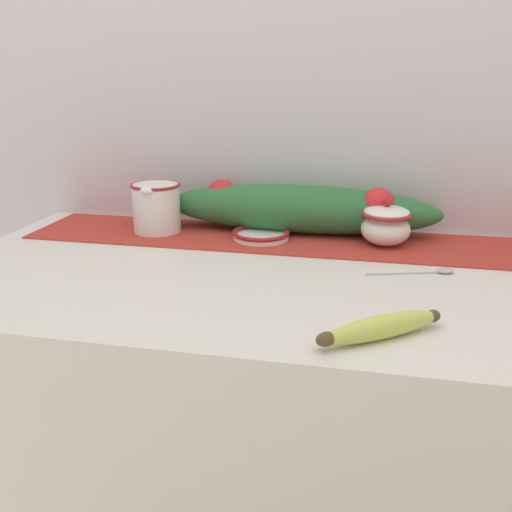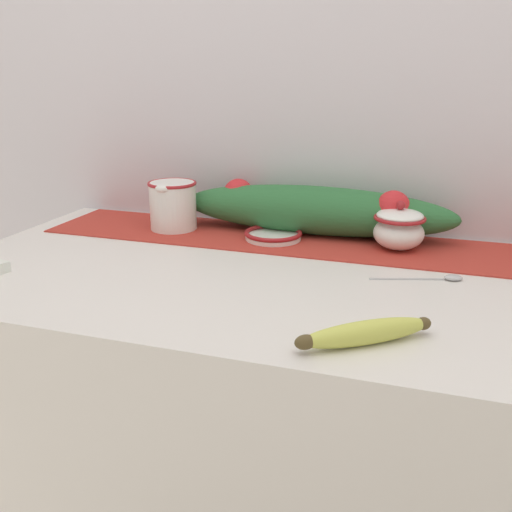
{
  "view_description": "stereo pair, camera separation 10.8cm",
  "coord_description": "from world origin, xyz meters",
  "px_view_note": "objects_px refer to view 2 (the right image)",
  "views": [
    {
      "loc": [
        0.18,
        -1.06,
        1.26
      ],
      "look_at": [
        -0.04,
        -0.06,
        0.93
      ],
      "focal_mm": 40.0,
      "sensor_mm": 36.0,
      "label": 1
    },
    {
      "loc": [
        0.28,
        -1.03,
        1.26
      ],
      "look_at": [
        -0.04,
        -0.06,
        0.93
      ],
      "focal_mm": 40.0,
      "sensor_mm": 36.0,
      "label": 2
    }
  ],
  "objects_px": {
    "cream_pitcher": "(173,204)",
    "small_dish": "(273,235)",
    "spoon": "(445,278)",
    "banana": "(365,333)",
    "sugar_bowl": "(399,228)"
  },
  "relations": [
    {
      "from": "banana",
      "to": "spoon",
      "type": "xyz_separation_m",
      "value": [
        0.11,
        0.32,
        -0.01
      ]
    },
    {
      "from": "cream_pitcher",
      "to": "spoon",
      "type": "bearing_deg",
      "value": -14.3
    },
    {
      "from": "small_dish",
      "to": "spoon",
      "type": "distance_m",
      "value": 0.42
    },
    {
      "from": "banana",
      "to": "spoon",
      "type": "height_order",
      "value": "banana"
    },
    {
      "from": "sugar_bowl",
      "to": "small_dish",
      "type": "xyz_separation_m",
      "value": [
        -0.29,
        -0.01,
        -0.04
      ]
    },
    {
      "from": "cream_pitcher",
      "to": "sugar_bowl",
      "type": "distance_m",
      "value": 0.55
    },
    {
      "from": "cream_pitcher",
      "to": "sugar_bowl",
      "type": "bearing_deg",
      "value": -0.12
    },
    {
      "from": "sugar_bowl",
      "to": "spoon",
      "type": "bearing_deg",
      "value": -57.91
    },
    {
      "from": "cream_pitcher",
      "to": "banana",
      "type": "distance_m",
      "value": 0.73
    },
    {
      "from": "small_dish",
      "to": "banana",
      "type": "xyz_separation_m",
      "value": [
        0.28,
        -0.47,
        0.01
      ]
    },
    {
      "from": "small_dish",
      "to": "spoon",
      "type": "bearing_deg",
      "value": -21.48
    },
    {
      "from": "banana",
      "to": "sugar_bowl",
      "type": "bearing_deg",
      "value": 89.35
    },
    {
      "from": "cream_pitcher",
      "to": "small_dish",
      "type": "relative_size",
      "value": 1.04
    },
    {
      "from": "cream_pitcher",
      "to": "banana",
      "type": "xyz_separation_m",
      "value": [
        0.55,
        -0.49,
        -0.05
      ]
    },
    {
      "from": "sugar_bowl",
      "to": "spoon",
      "type": "distance_m",
      "value": 0.2
    }
  ]
}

